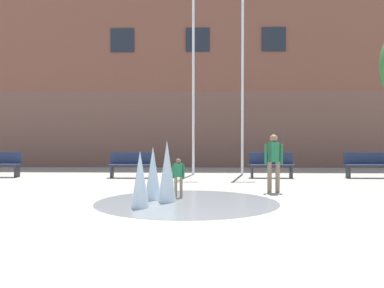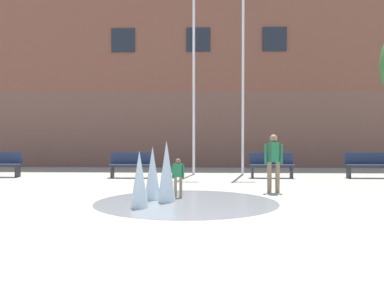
% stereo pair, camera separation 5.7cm
% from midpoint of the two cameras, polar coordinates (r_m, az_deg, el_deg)
% --- Properties ---
extents(ground_plane, '(100.00, 100.00, 0.00)m').
position_cam_midpoint_polar(ground_plane, '(5.98, -2.65, -14.60)').
color(ground_plane, '#9E998E').
extents(library_building, '(36.00, 6.05, 7.86)m').
position_cam_midpoint_polar(library_building, '(23.97, 0.80, 6.99)').
color(library_building, brown).
rests_on(library_building, ground).
extents(splash_fountain, '(4.32, 4.32, 1.47)m').
position_cam_midpoint_polar(splash_fountain, '(10.56, -4.15, -4.44)').
color(splash_fountain, gray).
rests_on(splash_fountain, ground).
extents(park_bench_left_of_flagpoles, '(1.60, 0.44, 0.91)m').
position_cam_midpoint_polar(park_bench_left_of_flagpoles, '(16.42, -7.79, -2.59)').
color(park_bench_left_of_flagpoles, '#28282D').
rests_on(park_bench_left_of_flagpoles, ground).
extents(park_bench_under_right_flagpole, '(1.60, 0.44, 0.91)m').
position_cam_midpoint_polar(park_bench_under_right_flagpole, '(16.49, 9.93, -2.58)').
color(park_bench_under_right_flagpole, '#28282D').
rests_on(park_bench_under_right_flagpole, ground).
extents(park_bench_far_right, '(1.60, 0.44, 0.91)m').
position_cam_midpoint_polar(park_bench_far_right, '(17.41, 21.27, -2.45)').
color(park_bench_far_right, '#28282D').
rests_on(park_bench_far_right, ground).
extents(child_in_fountain, '(0.31, 0.16, 0.99)m').
position_cam_midpoint_polar(child_in_fountain, '(11.39, -1.88, -3.90)').
color(child_in_fountain, '#89755B').
rests_on(child_in_fountain, ground).
extents(teen_by_trashcan, '(0.50, 0.37, 1.59)m').
position_cam_midpoint_polar(teen_by_trashcan, '(12.48, 10.20, -1.82)').
color(teen_by_trashcan, '#89755B').
rests_on(teen_by_trashcan, ground).
extents(flagpole_left, '(0.80, 0.10, 8.34)m').
position_cam_midpoint_polar(flagpole_left, '(17.68, 0.17, 10.52)').
color(flagpole_left, silver).
rests_on(flagpole_left, ground).
extents(flagpole_right, '(0.80, 0.10, 8.22)m').
position_cam_midpoint_polar(flagpole_right, '(17.72, 6.44, 10.30)').
color(flagpole_right, silver).
rests_on(flagpole_right, ground).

